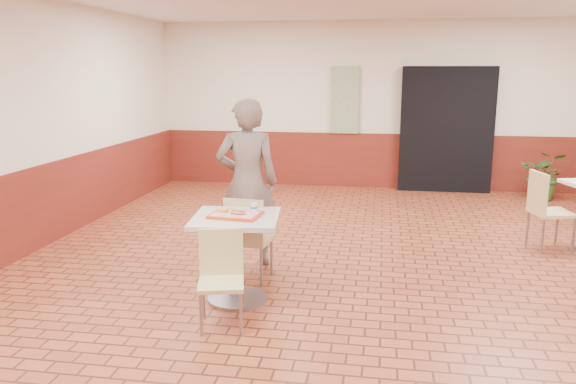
% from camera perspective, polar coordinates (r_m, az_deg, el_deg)
% --- Properties ---
extents(room_shell, '(8.01, 10.01, 3.01)m').
position_cam_1_polar(room_shell, '(5.38, 8.64, 5.52)').
color(room_shell, brown).
rests_on(room_shell, ground).
extents(wainscot_band, '(8.00, 10.00, 1.00)m').
position_cam_1_polar(wainscot_band, '(5.58, 8.31, -4.73)').
color(wainscot_band, maroon).
rests_on(wainscot_band, ground).
extents(corridor_doorway, '(1.60, 0.22, 2.20)m').
position_cam_1_polar(corridor_doorway, '(10.34, 15.79, 6.10)').
color(corridor_doorway, black).
rests_on(corridor_doorway, ground).
extents(promo_poster, '(0.50, 0.03, 1.20)m').
position_cam_1_polar(promo_poster, '(10.32, 5.81, 9.27)').
color(promo_poster, gray).
rests_on(promo_poster, wainscot_band).
extents(main_table, '(0.77, 0.77, 0.82)m').
position_cam_1_polar(main_table, '(5.22, -5.27, -5.29)').
color(main_table, '#B9A895').
rests_on(main_table, ground).
extents(chair_main_front, '(0.45, 0.45, 0.81)m').
position_cam_1_polar(chair_main_front, '(4.79, -6.81, -8.18)').
color(chair_main_front, '#CBBC7A').
rests_on(chair_main_front, ground).
extents(chair_main_back, '(0.45, 0.45, 0.89)m').
position_cam_1_polar(chair_main_back, '(5.69, -4.14, -4.35)').
color(chair_main_back, tan).
rests_on(chair_main_back, ground).
extents(customer, '(0.76, 0.59, 1.84)m').
position_cam_1_polar(customer, '(6.14, -4.15, 0.96)').
color(customer, '#65584E').
rests_on(customer, ground).
extents(serving_tray, '(0.44, 0.34, 0.03)m').
position_cam_1_polar(serving_tray, '(5.14, -5.33, -2.31)').
color(serving_tray, '#BE320E').
rests_on(serving_tray, main_table).
extents(ring_donut, '(0.12, 0.12, 0.03)m').
position_cam_1_polar(ring_donut, '(5.21, -6.61, -1.79)').
color(ring_donut, '#C28D47').
rests_on(ring_donut, serving_tray).
extents(long_john_donut, '(0.15, 0.10, 0.04)m').
position_cam_1_polar(long_john_donut, '(5.10, -5.12, -2.03)').
color(long_john_donut, '#E87843').
rests_on(long_john_donut, serving_tray).
extents(paper_cup, '(0.07, 0.07, 0.08)m').
position_cam_1_polar(paper_cup, '(5.16, -3.49, -1.60)').
color(paper_cup, silver).
rests_on(paper_cup, serving_tray).
extents(chair_second_left, '(0.52, 0.52, 0.95)m').
position_cam_1_polar(chair_second_left, '(7.39, 24.72, -1.33)').
color(chair_second_left, '#E1CB87').
rests_on(chair_second_left, ground).
extents(potted_plant, '(0.93, 0.87, 0.83)m').
position_cam_1_polar(potted_plant, '(10.25, 24.63, 1.54)').
color(potted_plant, '#336628').
rests_on(potted_plant, ground).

